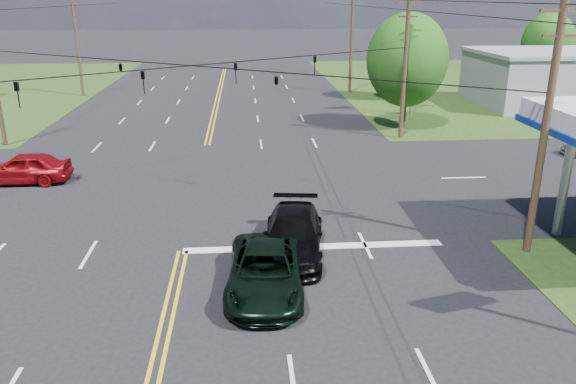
{
  "coord_description": "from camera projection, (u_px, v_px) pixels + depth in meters",
  "views": [
    {
      "loc": [
        2.47,
        -15.56,
        9.17
      ],
      "look_at": [
        4.16,
        6.0,
        1.58
      ],
      "focal_mm": 35.0,
      "sensor_mm": 36.0,
      "label": 1
    }
  ],
  "objects": [
    {
      "name": "power_lines",
      "position": [
        184.0,
        9.0,
        24.05
      ],
      "size": [
        26.04,
        100.0,
        0.64
      ],
      "color": "black",
      "rests_on": "ground"
    },
    {
      "name": "tree_right_a",
      "position": [
        407.0,
        60.0,
        39.49
      ],
      "size": [
        5.7,
        5.7,
        8.18
      ],
      "color": "#3F261B",
      "rests_on": "ground"
    },
    {
      "name": "pole_ne",
      "position": [
        405.0,
        64.0,
        36.58
      ],
      "size": [
        1.6,
        0.28,
        9.5
      ],
      "color": "#3F261B",
      "rests_on": "ground"
    },
    {
      "name": "ground",
      "position": [
        198.0,
        185.0,
        28.78
      ],
      "size": [
        280.0,
        280.0,
        0.0
      ],
      "primitive_type": "plane",
      "color": "black",
      "rests_on": "ground"
    },
    {
      "name": "pickup_dkgreen",
      "position": [
        265.0,
        271.0,
        18.19
      ],
      "size": [
        2.73,
        5.35,
        1.45
      ],
      "primitive_type": "imported",
      "rotation": [
        0.0,
        0.0,
        -0.06
      ],
      "color": "black",
      "rests_on": "ground"
    },
    {
      "name": "tree_far_r",
      "position": [
        548.0,
        43.0,
        58.0
      ],
      "size": [
        5.32,
        5.32,
        7.63
      ],
      "color": "#3F261B",
      "rests_on": "ground"
    },
    {
      "name": "pole_right_far",
      "position": [
        351.0,
        39.0,
        54.37
      ],
      "size": [
        1.6,
        0.28,
        10.0
      ],
      "color": "#3F261B",
      "rests_on": "ground"
    },
    {
      "name": "suv_black",
      "position": [
        293.0,
        235.0,
        20.83
      ],
      "size": [
        2.79,
        5.53,
        1.54
      ],
      "primitive_type": "imported",
      "rotation": [
        0.0,
        0.0,
        -0.12
      ],
      "color": "black",
      "rests_on": "ground"
    },
    {
      "name": "pole_se",
      "position": [
        546.0,
        124.0,
        19.64
      ],
      "size": [
        1.6,
        0.28,
        9.5
      ],
      "color": "#3F261B",
      "rests_on": "ground"
    },
    {
      "name": "grass_ne",
      "position": [
        541.0,
        84.0,
        61.46
      ],
      "size": [
        46.0,
        48.0,
        0.03
      ],
      "primitive_type": "cube",
      "color": "#1E3D13",
      "rests_on": "ground"
    },
    {
      "name": "stop_bar",
      "position": [
        314.0,
        247.0,
        21.62
      ],
      "size": [
        10.0,
        0.5,
        0.02
      ],
      "primitive_type": "cube",
      "color": "silver",
      "rests_on": "ground"
    },
    {
      "name": "polesign_ne",
      "position": [
        415.0,
        40.0,
        43.54
      ],
      "size": [
        2.05,
        0.98,
        7.63
      ],
      "color": "#A5A5AA",
      "rests_on": "ground"
    },
    {
      "name": "span_wire_signals",
      "position": [
        192.0,
        66.0,
        26.79
      ],
      "size": [
        26.0,
        18.0,
        1.13
      ],
      "color": "black",
      "rests_on": "ground"
    },
    {
      "name": "sedan_red",
      "position": [
        24.0,
        168.0,
        28.8
      ],
      "size": [
        4.65,
        1.89,
        1.58
      ],
      "primitive_type": "imported",
      "rotation": [
        0.0,
        0.0,
        -1.57
      ],
      "color": "maroon",
      "rests_on": "ground"
    },
    {
      "name": "pole_left_far",
      "position": [
        77.0,
        41.0,
        52.45
      ],
      "size": [
        1.6,
        0.28,
        10.0
      ],
      "color": "#3F261B",
      "rests_on": "ground"
    },
    {
      "name": "retail_ne",
      "position": [
        559.0,
        80.0,
        49.08
      ],
      "size": [
        14.0,
        10.0,
        4.4
      ],
      "primitive_type": "cube",
      "color": "gray",
      "rests_on": "ground"
    },
    {
      "name": "tree_right_b",
      "position": [
        397.0,
        53.0,
        51.18
      ],
      "size": [
        4.94,
        4.94,
        7.09
      ],
      "color": "#3F261B",
      "rests_on": "ground"
    }
  ]
}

